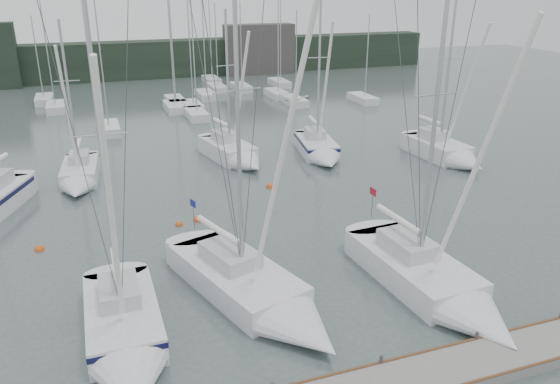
{
  "coord_description": "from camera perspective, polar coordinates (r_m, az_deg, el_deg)",
  "views": [
    {
      "loc": [
        -6.53,
        -17.45,
        12.77
      ],
      "look_at": [
        1.51,
        5.0,
        3.52
      ],
      "focal_mm": 35.0,
      "sensor_mm": 36.0,
      "label": 1
    }
  ],
  "objects": [
    {
      "name": "sailboat_mid_e",
      "position": [
        43.06,
        17.22,
        3.84
      ],
      "size": [
        3.12,
        7.88,
        12.44
      ],
      "rotation": [
        0.0,
        0.0,
        0.06
      ],
      "color": "silver",
      "rests_on": "ground"
    },
    {
      "name": "buoy_a",
      "position": [
        31.12,
        -10.51,
        -3.41
      ],
      "size": [
        0.44,
        0.44,
        0.44
      ],
      "primitive_type": "sphere",
      "color": "#D14B12",
      "rests_on": "ground"
    },
    {
      "name": "mast_forest",
      "position": [
        61.01,
        -16.96,
        8.67
      ],
      "size": [
        54.36,
        26.41,
        14.88
      ],
      "color": "silver",
      "rests_on": "ground"
    },
    {
      "name": "far_building_right",
      "position": [
        81.77,
        -2.19,
        14.68
      ],
      "size": [
        10.0,
        3.0,
        7.0
      ],
      "primitive_type": "cube",
      "color": "#42403D",
      "rests_on": "ground"
    },
    {
      "name": "buoy_b",
      "position": [
        36.16,
        -1.06,
        0.52
      ],
      "size": [
        0.53,
        0.53,
        0.53
      ],
      "primitive_type": "sphere",
      "color": "#D14B12",
      "rests_on": "ground"
    },
    {
      "name": "sailboat_near_right",
      "position": [
        24.38,
        16.54,
        -9.82
      ],
      "size": [
        3.62,
        10.21,
        14.56
      ],
      "rotation": [
        0.0,
        0.0,
        0.06
      ],
      "color": "silver",
      "rests_on": "ground"
    },
    {
      "name": "sailboat_mid_c",
      "position": [
        41.01,
        -4.61,
        3.88
      ],
      "size": [
        3.98,
        7.81,
        11.75
      ],
      "rotation": [
        0.0,
        0.0,
        0.2
      ],
      "color": "silver",
      "rests_on": "ground"
    },
    {
      "name": "seagull",
      "position": [
        22.87,
        1.81,
        9.75
      ],
      "size": [
        1.04,
        0.48,
        0.21
      ],
      "rotation": [
        0.0,
        0.0,
        0.17
      ],
      "color": "silver",
      "rests_on": "ground"
    },
    {
      "name": "sailboat_near_center",
      "position": [
        22.86,
        -1.52,
        -11.18
      ],
      "size": [
        5.89,
        10.47,
        15.14
      ],
      "rotation": [
        0.0,
        0.0,
        0.3
      ],
      "color": "silver",
      "rests_on": "ground"
    },
    {
      "name": "sailboat_mid_d",
      "position": [
        42.14,
        4.21,
        4.34
      ],
      "size": [
        3.79,
        7.86,
        12.49
      ],
      "rotation": [
        0.0,
        0.0,
        -0.17
      ],
      "color": "silver",
      "rests_on": "ground"
    },
    {
      "name": "buoy_d",
      "position": [
        31.55,
        -8.6,
        -2.93
      ],
      "size": [
        0.55,
        0.55,
        0.55
      ],
      "primitive_type": "sphere",
      "color": "#D14B12",
      "rests_on": "ground"
    },
    {
      "name": "ground",
      "position": [
        22.59,
        0.68,
        -13.23
      ],
      "size": [
        160.0,
        160.0,
        0.0
      ],
      "primitive_type": "plane",
      "color": "#445350",
      "rests_on": "ground"
    },
    {
      "name": "buoy_c",
      "position": [
        30.46,
        -23.85,
        -5.54
      ],
      "size": [
        0.5,
        0.5,
        0.5
      ],
      "primitive_type": "sphere",
      "color": "#D14B12",
      "rests_on": "ground"
    },
    {
      "name": "sailboat_mid_b",
      "position": [
        38.72,
        -20.28,
        1.4
      ],
      "size": [
        2.87,
        7.35,
        11.3
      ],
      "rotation": [
        0.0,
        0.0,
        -0.09
      ],
      "color": "silver",
      "rests_on": "ground"
    },
    {
      "name": "far_treeline",
      "position": [
        80.38,
        -15.29,
        13.15
      ],
      "size": [
        90.0,
        4.0,
        5.0
      ],
      "primitive_type": "cube",
      "color": "black",
      "rests_on": "ground"
    },
    {
      "name": "sailboat_near_left",
      "position": [
        21.33,
        -15.78,
        -14.64
      ],
      "size": [
        2.73,
        8.49,
        13.47
      ],
      "rotation": [
        0.0,
        0.0,
        0.0
      ],
      "color": "silver",
      "rests_on": "ground"
    }
  ]
}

